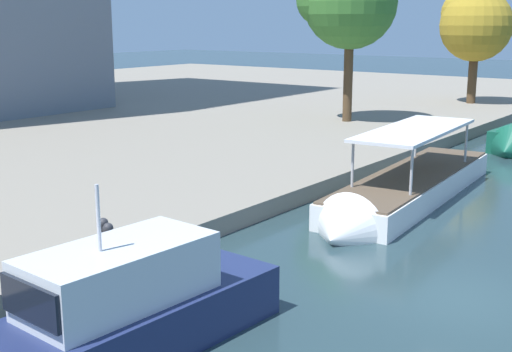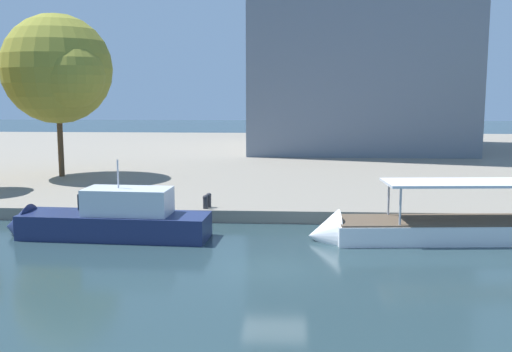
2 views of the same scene
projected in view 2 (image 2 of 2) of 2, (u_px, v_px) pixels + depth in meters
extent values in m
plane|color=#23383D|center=(275.00, 269.00, 23.28)|extent=(220.00, 220.00, 0.00)
cube|color=gray|center=(285.00, 157.00, 58.20)|extent=(120.00, 55.00, 0.66)
cube|color=navy|center=(115.00, 230.00, 28.15)|extent=(8.95, 2.87, 1.52)
cone|color=navy|center=(18.00, 227.00, 28.70)|extent=(1.33, 2.31, 2.24)
cube|color=silver|center=(128.00, 201.00, 27.87)|extent=(4.08, 2.12, 1.22)
cube|color=black|center=(96.00, 199.00, 28.04)|extent=(1.16, 1.83, 0.73)
cylinder|color=silver|center=(118.00, 174.00, 27.74)|extent=(0.08, 0.08, 1.34)
cube|color=white|center=(464.00, 235.00, 27.76)|extent=(12.25, 3.63, 1.33)
cone|color=white|center=(324.00, 236.00, 27.63)|extent=(1.58, 2.54, 2.44)
cube|color=brown|center=(465.00, 220.00, 27.66)|extent=(12.00, 3.48, 0.08)
cylinder|color=#B2B2B7|center=(400.00, 207.00, 26.40)|extent=(0.10, 0.10, 1.64)
cylinder|color=#B2B2B7|center=(389.00, 198.00, 28.54)|extent=(0.10, 0.10, 1.64)
cube|color=silver|center=(467.00, 183.00, 27.41)|extent=(7.66, 3.06, 0.12)
cylinder|color=#2D2D33|center=(205.00, 204.00, 31.64)|extent=(0.26, 0.26, 0.53)
sphere|color=#2D2D33|center=(205.00, 197.00, 31.59)|extent=(0.29, 0.29, 0.29)
cylinder|color=#2D2D33|center=(209.00, 202.00, 31.97)|extent=(0.26, 0.26, 0.57)
sphere|color=#2D2D33|center=(209.00, 195.00, 31.92)|extent=(0.29, 0.29, 0.29)
cylinder|color=#4C3823|center=(61.00, 143.00, 43.03)|extent=(0.40, 0.40, 4.77)
sphere|color=olive|center=(57.00, 69.00, 42.26)|extent=(7.71, 7.71, 7.71)
sphere|color=olive|center=(71.00, 75.00, 40.89)|extent=(4.70, 4.70, 4.70)
sphere|color=olive|center=(65.00, 77.00, 43.55)|extent=(5.02, 5.02, 5.02)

